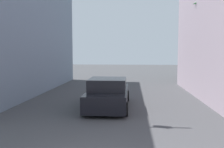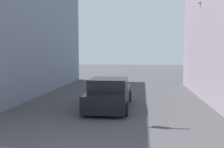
# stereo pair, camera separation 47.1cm
# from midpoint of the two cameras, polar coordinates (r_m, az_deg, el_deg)

# --- Properties ---
(ground_plane) EXTENTS (84.36, 84.36, 0.00)m
(ground_plane) POSITION_cam_midpoint_polar(r_m,az_deg,el_deg) (15.69, 2.73, -5.53)
(ground_plane) COLOR #424244
(traffic_light_mast) EXTENTS (4.97, 0.32, 6.19)m
(traffic_light_mast) POSITION_cam_midpoint_polar(r_m,az_deg,el_deg) (12.01, -21.02, 11.68)
(traffic_light_mast) COLOR #333333
(traffic_light_mast) RESTS_ON ground
(car_lead) EXTENTS (2.09, 4.80, 1.56)m
(car_lead) POSITION_cam_midpoint_polar(r_m,az_deg,el_deg) (12.88, 0.44, -4.67)
(car_lead) COLOR black
(car_lead) RESTS_ON ground
(palm_tree_mid_right) EXTENTS (3.41, 3.32, 6.62)m
(palm_tree_mid_right) POSITION_cam_midpoint_polar(r_m,az_deg,el_deg) (17.65, 24.56, 9.76)
(palm_tree_mid_right) COLOR brown
(palm_tree_mid_right) RESTS_ON ground
(palm_tree_far_right) EXTENTS (3.42, 3.23, 9.08)m
(palm_tree_far_right) POSITION_cam_midpoint_polar(r_m,az_deg,el_deg) (25.71, 17.96, 11.94)
(palm_tree_far_right) COLOR brown
(palm_tree_far_right) RESTS_ON ground
(pedestrian_mid_right) EXTENTS (0.35, 0.35, 1.69)m
(pedestrian_mid_right) POSITION_cam_midpoint_polar(r_m,az_deg,el_deg) (14.11, 25.17, -3.16)
(pedestrian_mid_right) COLOR gray
(pedestrian_mid_right) RESTS_ON ground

